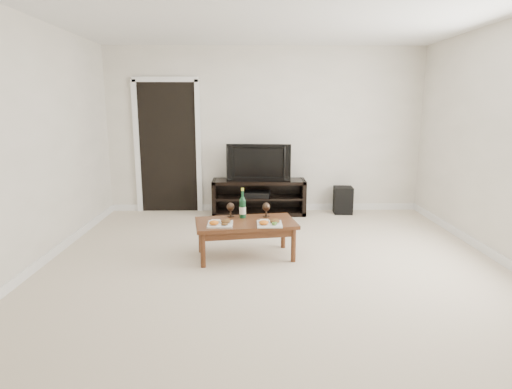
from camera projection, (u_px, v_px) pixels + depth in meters
The scene contains 14 objects.
floor at pixel (275, 274), 4.39m from camera, with size 5.50×5.50×0.00m, color beige.
back_wall at pixel (265, 131), 6.83m from camera, with size 5.00×0.04×2.60m, color white.
ceiling at pixel (277, 1), 3.85m from camera, with size 5.00×5.50×0.04m, color white.
doorway at pixel (168, 148), 6.83m from camera, with size 0.90×0.02×2.05m, color black.
media_console at pixel (259, 197), 6.77m from camera, with size 1.46×0.45×0.55m, color black.
television at pixel (259, 162), 6.65m from camera, with size 0.99×0.13×0.57m, color black.
av_receiver at pixel (257, 194), 6.75m from camera, with size 0.40×0.30×0.08m, color black.
subwoofer at pixel (343, 200), 6.83m from camera, with size 0.28×0.28×0.43m, color black.
coffee_table at pixel (246, 239), 4.85m from camera, with size 1.11×0.61×0.42m, color #582D18.
plate_left at pixel (220, 222), 4.65m from camera, with size 0.27×0.27×0.07m, color white.
plate_right at pixel (269, 222), 4.65m from camera, with size 0.27×0.27×0.07m, color white.
wine_bottle at pixel (243, 203), 4.92m from camera, with size 0.07×0.07×0.35m, color #0F3A1F.
goblet_left at pixel (231, 210), 4.98m from camera, with size 0.09×0.09×0.17m, color #34261C, non-canonical shape.
goblet_right at pixel (266, 210), 4.98m from camera, with size 0.09×0.09×0.17m, color #34261C, non-canonical shape.
Camera 1 is at (-0.26, -4.12, 1.70)m, focal length 30.00 mm.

